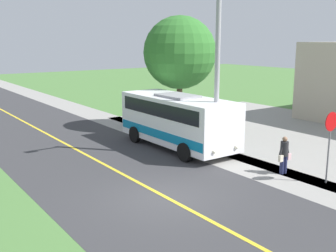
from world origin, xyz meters
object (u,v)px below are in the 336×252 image
stop_sign (330,135)px  tree_curbside (180,53)px  shuttle_bus_front (177,119)px  pedestrian_with_bags (284,154)px  street_light_pole (216,60)px

stop_sign → tree_curbside: tree_curbside is taller
shuttle_bus_front → pedestrian_with_bags: (-1.07, 6.11, -0.69)m
stop_sign → tree_curbside: size_ratio=0.41×
shuttle_bus_front → pedestrian_with_bags: shuttle_bus_front is taller
street_light_pole → tree_curbside: bearing=-112.5°
shuttle_bus_front → stop_sign: (-1.54, 7.87, 0.41)m
street_light_pole → pedestrian_with_bags: bearing=101.7°
pedestrian_with_bags → stop_sign: size_ratio=0.56×
shuttle_bus_front → street_light_pole: bearing=97.4°
pedestrian_with_bags → street_light_pole: 5.31m
pedestrian_with_bags → tree_curbside: size_ratio=0.23×
stop_sign → street_light_pole: (1.22, -5.37, 2.73)m
pedestrian_with_bags → stop_sign: (-0.47, 1.76, 1.10)m
pedestrian_with_bags → stop_sign: 2.13m
stop_sign → tree_curbside: 11.86m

